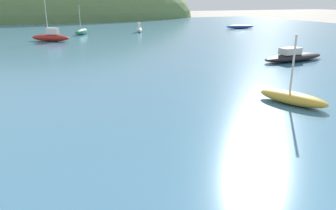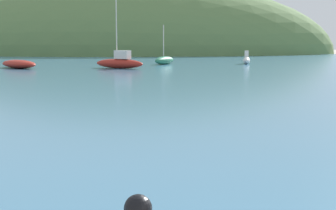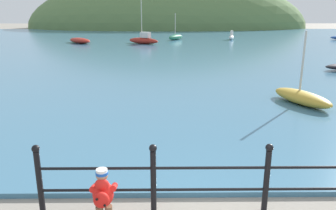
% 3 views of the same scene
% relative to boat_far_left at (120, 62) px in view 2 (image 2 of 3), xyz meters
% --- Properties ---
extents(water, '(80.00, 60.00, 0.10)m').
position_rel_boat_far_left_xyz_m(water, '(2.73, 1.72, -0.45)').
color(water, teal).
rests_on(water, ground).
extents(far_hillside, '(58.43, 32.14, 21.00)m').
position_rel_boat_far_left_xyz_m(far_hillside, '(2.73, 38.87, -0.50)').
color(far_hillside, '#567542').
rests_on(far_hillside, ground).
extents(boat_far_left, '(3.50, 2.90, 4.61)m').
position_rel_boat_far_left_xyz_m(boat_far_left, '(0.00, 0.00, 0.00)').
color(boat_far_left, maroon).
rests_on(boat_far_left, water).
extents(boat_far_right, '(1.04, 2.28, 1.02)m').
position_rel_boat_far_left_xyz_m(boat_far_right, '(9.87, 5.20, -0.07)').
color(boat_far_right, silver).
rests_on(boat_far_right, water).
extents(boat_mid_harbor, '(3.40, 3.74, 0.54)m').
position_rel_boat_far_left_xyz_m(boat_mid_harbor, '(-6.59, 0.84, -0.13)').
color(boat_mid_harbor, maroon).
rests_on(boat_mid_harbor, water).
extents(boat_blue_hull, '(2.11, 2.94, 2.98)m').
position_rel_boat_far_left_xyz_m(boat_blue_hull, '(3.40, 5.04, -0.08)').
color(boat_blue_hull, '#287551').
rests_on(boat_blue_hull, water).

